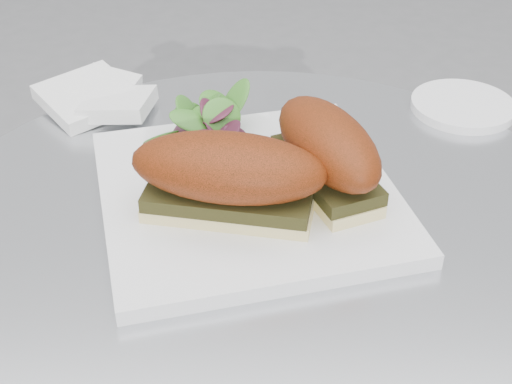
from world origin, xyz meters
TOP-DOWN VIEW (x-y plane):
  - plate at (-0.01, 0.05)m, footprint 0.35×0.35m
  - sandwich_left at (-0.03, 0.01)m, footprint 0.19×0.12m
  - sandwich_right at (0.06, 0.06)m, footprint 0.13×0.18m
  - salad at (-0.06, 0.14)m, footprint 0.11×0.11m
  - napkin at (-0.19, 0.24)m, footprint 0.17×0.17m
  - saucer at (0.25, 0.24)m, footprint 0.13×0.13m

SIDE VIEW (x-z plane):
  - saucer at x=0.25m, z-range 0.73..0.74m
  - plate at x=-0.01m, z-range 0.73..0.75m
  - napkin at x=-0.19m, z-range 0.73..0.75m
  - salad at x=-0.06m, z-range 0.75..0.80m
  - sandwich_left at x=-0.03m, z-range 0.75..0.83m
  - sandwich_right at x=0.06m, z-range 0.75..0.83m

